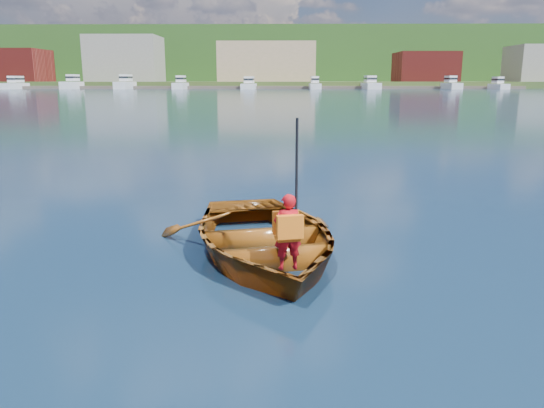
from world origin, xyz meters
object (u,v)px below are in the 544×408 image
at_px(dock, 248,87).
at_px(marina_yachts, 239,84).
at_px(child_paddler, 288,230).
at_px(rowboat, 263,237).

bearing_deg(dock, marina_yachts, -114.57).
distance_m(dock, marina_yachts, 5.22).
height_order(child_paddler, marina_yachts, marina_yachts).
xyz_separation_m(rowboat, child_paddler, (0.35, -0.84, 0.35)).
distance_m(child_paddler, dock, 150.11).
distance_m(rowboat, marina_yachts, 144.74).
relative_size(child_paddler, marina_yachts, 0.01).
bearing_deg(dock, child_paddler, -86.29).
relative_size(dock, marina_yachts, 1.16).
bearing_deg(marina_yachts, rowboat, -85.45).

